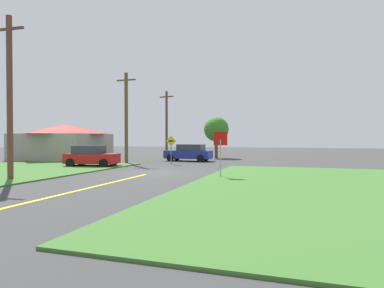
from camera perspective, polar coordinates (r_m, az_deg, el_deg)
name	(u,v)px	position (r m, az deg, el deg)	size (l,w,h in m)	color
ground_plane	(153,173)	(21.20, -6.75, -4.98)	(120.00, 120.00, 0.00)	#3A3A3A
grass_verge_right	(324,189)	(15.36, 21.97, -7.18)	(12.00, 20.00, 0.08)	#3D6E2D
lane_stripe_center	(71,192)	(14.37, -20.27, -7.87)	(0.20, 14.00, 0.01)	yellow
stop_sign	(220,145)	(18.35, 4.96, -0.21)	(0.75, 0.18, 2.58)	#9EA0A8
parked_car_near_building	(91,156)	(26.66, -17.05, -2.06)	(4.18, 2.40, 1.62)	red
car_approaching_junction	(189,153)	(31.70, -0.54, -1.53)	(4.54, 2.03, 1.62)	navy
utility_pole_near	(10,96)	(19.81, -29.05, 7.29)	(1.80, 0.30, 8.59)	brown
utility_pole_mid	(126,117)	(29.15, -11.33, 4.63)	(1.80, 0.30, 7.88)	brown
utility_pole_far	(167,124)	(36.06, -4.43, 3.55)	(1.78, 0.55, 7.32)	brown
direction_sign	(171,146)	(27.94, -3.65, -0.44)	(0.90, 0.10, 2.42)	slate
oak_tree_left	(216,129)	(36.73, 4.23, 2.55)	(2.76, 2.76, 4.60)	brown
barn	(63,142)	(36.59, -21.47, 0.35)	(8.33, 7.82, 3.66)	gray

